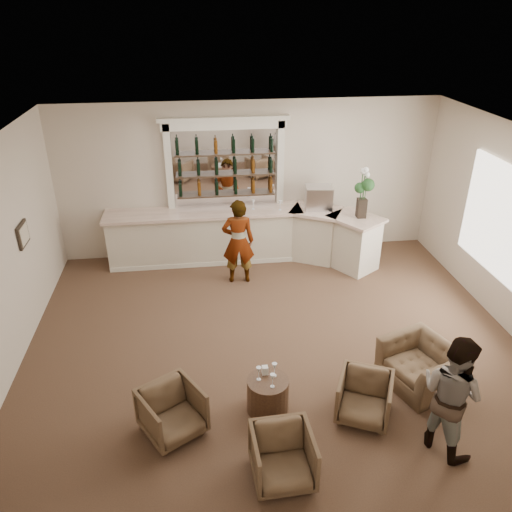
{
  "coord_description": "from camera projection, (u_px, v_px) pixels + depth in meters",
  "views": [
    {
      "loc": [
        -1.16,
        -6.59,
        5.02
      ],
      "look_at": [
        -0.19,
        0.9,
        1.16
      ],
      "focal_mm": 35.0,
      "sensor_mm": 36.0,
      "label": 1
    }
  ],
  "objects": [
    {
      "name": "back_bar_alcove",
      "position": [
        225.0,
        164.0,
        10.27
      ],
      "size": [
        2.64,
        0.25,
        3.0
      ],
      "color": "white",
      "rests_on": "ground"
    },
    {
      "name": "wine_glass_bar_left",
      "position": [
        280.0,
        205.0,
        10.36
      ],
      "size": [
        0.07,
        0.07,
        0.21
      ],
      "primitive_type": null,
      "color": "white",
      "rests_on": "bar_counter"
    },
    {
      "name": "guest",
      "position": [
        451.0,
        394.0,
        5.98
      ],
      "size": [
        0.92,
        0.99,
        1.64
      ],
      "primitive_type": "imported",
      "rotation": [
        0.0,
        0.0,
        2.05
      ],
      "color": "gray",
      "rests_on": "ground"
    },
    {
      "name": "espresso_machine",
      "position": [
        319.0,
        198.0,
        10.39
      ],
      "size": [
        0.6,
        0.52,
        0.48
      ],
      "primitive_type": "cube",
      "rotation": [
        0.0,
        0.0,
        -0.13
      ],
      "color": "silver",
      "rests_on": "bar_counter"
    },
    {
      "name": "armchair_right",
      "position": [
        364.0,
        398.0,
        6.63
      ],
      "size": [
        0.92,
        0.93,
        0.64
      ],
      "primitive_type": "imported",
      "rotation": [
        0.0,
        0.0,
        -0.44
      ],
      "color": "brown",
      "rests_on": "ground"
    },
    {
      "name": "wine_glass_tbl_b",
      "position": [
        274.0,
        370.0,
        6.7
      ],
      "size": [
        0.07,
        0.07,
        0.21
      ],
      "primitive_type": null,
      "color": "white",
      "rests_on": "cocktail_table"
    },
    {
      "name": "armchair_left",
      "position": [
        172.0,
        412.0,
        6.39
      ],
      "size": [
        0.98,
        0.99,
        0.67
      ],
      "primitive_type": "imported",
      "rotation": [
        0.0,
        0.0,
        0.53
      ],
      "color": "brown",
      "rests_on": "ground"
    },
    {
      "name": "wine_glass_tbl_c",
      "position": [
        273.0,
        381.0,
        6.51
      ],
      "size": [
        0.07,
        0.07,
        0.21
      ],
      "primitive_type": null,
      "color": "white",
      "rests_on": "cocktail_table"
    },
    {
      "name": "flower_vase",
      "position": [
        363.0,
        189.0,
        9.8
      ],
      "size": [
        0.28,
        0.28,
        1.04
      ],
      "color": "black",
      "rests_on": "bar_counter"
    },
    {
      "name": "cocktail_table",
      "position": [
        268.0,
        395.0,
        6.78
      ],
      "size": [
        0.57,
        0.57,
        0.5
      ],
      "primitive_type": "cylinder",
      "color": "#503722",
      "rests_on": "ground"
    },
    {
      "name": "ground",
      "position": [
        274.0,
        342.0,
        8.24
      ],
      "size": [
        8.0,
        8.0,
        0.0
      ],
      "primitive_type": "plane",
      "color": "brown",
      "rests_on": "ground"
    },
    {
      "name": "wine_glass_bar_right",
      "position": [
        253.0,
        204.0,
        10.41
      ],
      "size": [
        0.07,
        0.07,
        0.21
      ],
      "primitive_type": null,
      "color": "white",
      "rests_on": "bar_counter"
    },
    {
      "name": "sommelier",
      "position": [
        238.0,
        242.0,
        9.68
      ],
      "size": [
        0.65,
        0.44,
        1.73
      ],
      "primitive_type": "imported",
      "rotation": [
        0.0,
        0.0,
        3.1
      ],
      "color": "gray",
      "rests_on": "ground"
    },
    {
      "name": "napkin_holder",
      "position": [
        265.0,
        370.0,
        6.76
      ],
      "size": [
        0.08,
        0.08,
        0.12
      ],
      "primitive_type": "cube",
      "color": "white",
      "rests_on": "cocktail_table"
    },
    {
      "name": "room_shell",
      "position": [
        280.0,
        193.0,
        7.82
      ],
      "size": [
        8.04,
        7.02,
        3.32
      ],
      "color": "beige",
      "rests_on": "ground"
    },
    {
      "name": "armchair_center",
      "position": [
        283.0,
        457.0,
        5.76
      ],
      "size": [
        0.73,
        0.75,
        0.66
      ],
      "primitive_type": "imported",
      "rotation": [
        0.0,
        0.0,
        0.04
      ],
      "color": "brown",
      "rests_on": "ground"
    },
    {
      "name": "wine_glass_tbl_a",
      "position": [
        259.0,
        374.0,
        6.64
      ],
      "size": [
        0.07,
        0.07,
        0.21
      ],
      "primitive_type": null,
      "color": "white",
      "rests_on": "cocktail_table"
    },
    {
      "name": "bar_counter",
      "position": [
        244.0,
        236.0,
        10.6
      ],
      "size": [
        5.72,
        1.8,
        1.14
      ],
      "color": "silver",
      "rests_on": "ground"
    },
    {
      "name": "armchair_far",
      "position": [
        421.0,
        365.0,
        7.2
      ],
      "size": [
        1.19,
        1.27,
        0.66
      ],
      "primitive_type": "imported",
      "rotation": [
        0.0,
        0.0,
        -1.21
      ],
      "color": "brown",
      "rests_on": "ground"
    }
  ]
}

